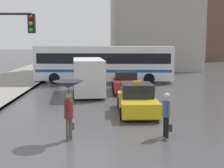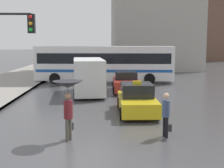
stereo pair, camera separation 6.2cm
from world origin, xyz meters
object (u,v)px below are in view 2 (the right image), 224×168
object	(u,v)px
city_bus	(104,62)
pedestrian_man	(166,112)
sedan_red	(126,83)
pedestrian_with_umbrella	(68,93)
ambulance_van	(89,75)
taxi	(137,100)

from	to	relation	value
city_bus	pedestrian_man	size ratio (longest dim) A/B	7.18
sedan_red	pedestrian_with_umbrella	bearing A→B (deg)	75.81
sedan_red	ambulance_van	distance (m)	3.05
ambulance_van	pedestrian_man	size ratio (longest dim) A/B	3.04
sedan_red	pedestrian_with_umbrella	world-z (taller)	pedestrian_with_umbrella
sedan_red	pedestrian_with_umbrella	xyz separation A→B (m)	(-2.94, -11.62, 1.15)
city_bus	pedestrian_with_umbrella	bearing A→B (deg)	179.04
taxi	pedestrian_man	bearing A→B (deg)	99.06
taxi	city_bus	distance (m)	12.77
ambulance_van	city_bus	size ratio (longest dim) A/B	0.42
ambulance_van	pedestrian_man	xyz separation A→B (m)	(3.46, -10.08, -0.39)
taxi	city_bus	xyz separation A→B (m)	(-1.66, 12.61, 1.14)
taxi	ambulance_van	size ratio (longest dim) A/B	0.78
city_bus	pedestrian_with_umbrella	size ratio (longest dim) A/B	5.56
taxi	ambulance_van	xyz separation A→B (m)	(-2.79, 5.86, 0.70)
ambulance_van	city_bus	distance (m)	6.86
sedan_red	ambulance_van	world-z (taller)	ambulance_van
sedan_red	pedestrian_with_umbrella	size ratio (longest dim) A/B	1.84
ambulance_van	city_bus	world-z (taller)	city_bus
sedan_red	ambulance_van	xyz separation A→B (m)	(-2.70, -1.22, 0.71)
city_bus	pedestrian_man	world-z (taller)	city_bus
ambulance_van	city_bus	xyz separation A→B (m)	(1.12, 6.75, 0.44)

